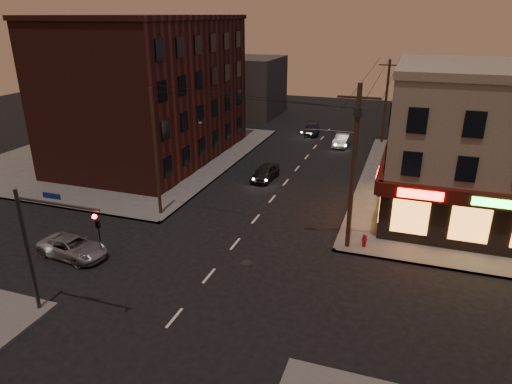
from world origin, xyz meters
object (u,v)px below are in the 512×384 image
at_px(sedan_near, 265,172).
at_px(fire_hydrant, 364,240).
at_px(suv_cross, 73,247).
at_px(sedan_mid, 342,140).
at_px(sedan_far, 312,129).

distance_m(sedan_near, fire_hydrant, 13.97).
relative_size(suv_cross, sedan_mid, 1.09).
bearing_deg(sedan_far, sedan_near, -98.20).
bearing_deg(sedan_near, sedan_far, 93.08).
height_order(sedan_mid, sedan_far, sedan_mid).
relative_size(suv_cross, sedan_near, 1.13).
xyz_separation_m(sedan_near, sedan_mid, (4.65, 13.17, 0.00)).
relative_size(sedan_near, sedan_mid, 0.96).
xyz_separation_m(sedan_far, fire_hydrant, (9.38, -27.36, -0.00)).
distance_m(suv_cross, fire_hydrant, 17.73).
bearing_deg(sedan_mid, sedan_far, 139.91).
bearing_deg(suv_cross, sedan_near, -14.86).
distance_m(sedan_mid, fire_hydrant, 23.76).
relative_size(sedan_near, fire_hydrant, 4.66).
bearing_deg(suv_cross, sedan_mid, -13.84).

